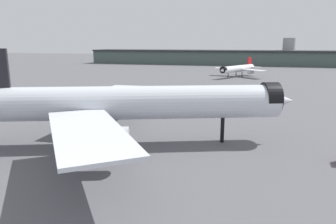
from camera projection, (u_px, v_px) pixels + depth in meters
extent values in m
plane|color=#56565B|center=(115.00, 142.00, 61.22)|extent=(900.00, 900.00, 0.00)
cylinder|color=silver|center=(127.00, 103.00, 57.91)|extent=(55.97, 23.98, 6.20)
cone|color=silver|center=(276.00, 101.00, 59.96)|extent=(8.40, 7.93, 6.08)
cylinder|color=black|center=(270.00, 98.00, 59.77)|extent=(4.64, 6.82, 6.26)
cube|color=silver|center=(112.00, 94.00, 73.26)|extent=(9.35, 25.71, 0.50)
cylinder|color=#B7BAC1|center=(117.00, 105.00, 70.81)|extent=(8.64, 5.77, 3.41)
cube|color=silver|center=(88.00, 131.00, 42.27)|extent=(22.58, 26.02, 0.50)
cylinder|color=#B7BAC1|center=(102.00, 139.00, 45.81)|extent=(8.64, 5.77, 3.41)
cube|color=silver|center=(2.00, 95.00, 62.47)|extent=(8.12, 11.35, 0.37)
cylinder|color=black|center=(222.00, 130.00, 60.44)|extent=(0.74, 0.74, 4.96)
cylinder|color=black|center=(114.00, 128.00, 62.09)|extent=(0.74, 0.74, 4.96)
cylinder|color=black|center=(110.00, 137.00, 55.75)|extent=(0.74, 0.74, 4.96)
cylinder|color=white|center=(238.00, 69.00, 174.70)|extent=(17.92, 29.04, 3.65)
cone|color=white|center=(223.00, 70.00, 163.56)|extent=(5.05, 5.22, 3.57)
cone|color=white|center=(251.00, 67.00, 185.84)|extent=(5.30, 5.81, 3.46)
cylinder|color=black|center=(223.00, 70.00, 164.02)|extent=(4.02, 3.19, 3.68)
cube|color=white|center=(254.00, 70.00, 170.71)|extent=(13.23, 13.52, 0.29)
cylinder|color=#B7BAC1|center=(251.00, 72.00, 171.54)|extent=(3.82, 4.77, 2.00)
cube|color=white|center=(227.00, 68.00, 182.35)|extent=(14.62, 7.38, 0.29)
cylinder|color=#B7BAC1|center=(228.00, 71.00, 180.96)|extent=(3.82, 4.77, 2.00)
cube|color=red|center=(250.00, 62.00, 183.43)|extent=(2.09, 3.45, 5.83)
cube|color=white|center=(256.00, 67.00, 181.98)|extent=(6.24, 5.11, 0.22)
cube|color=white|center=(244.00, 66.00, 186.87)|extent=(6.24, 5.11, 0.22)
cylinder|color=black|center=(228.00, 76.00, 168.28)|extent=(0.44, 0.44, 2.92)
cylinder|color=black|center=(242.00, 75.00, 175.26)|extent=(0.44, 0.44, 2.92)
cylinder|color=black|center=(236.00, 74.00, 177.79)|extent=(0.44, 0.44, 2.92)
cube|color=#475651|center=(215.00, 58.00, 276.72)|extent=(221.40, 28.24, 11.31)
cube|color=#232628|center=(215.00, 51.00, 275.36)|extent=(221.40, 31.00, 1.20)
cylinder|color=#939399|center=(288.00, 52.00, 260.94)|extent=(9.94, 9.94, 22.76)
cube|color=black|center=(174.00, 105.00, 94.85)|extent=(3.22, 3.51, 0.30)
cube|color=#E5B70C|center=(172.00, 102.00, 95.55)|extent=(2.05, 1.99, 1.20)
cube|color=#1E2D38|center=(172.00, 101.00, 96.02)|extent=(1.11, 0.89, 0.60)
cube|color=#E5B70C|center=(175.00, 103.00, 94.21)|extent=(2.44, 2.50, 0.90)
cylinder|color=black|center=(170.00, 105.00, 95.58)|extent=(0.65, 0.72, 0.70)
cylinder|color=black|center=(175.00, 105.00, 96.20)|extent=(0.65, 0.72, 0.70)
cylinder|color=black|center=(173.00, 106.00, 93.57)|extent=(0.65, 0.72, 0.70)
cylinder|color=black|center=(178.00, 106.00, 94.20)|extent=(0.65, 0.72, 0.70)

